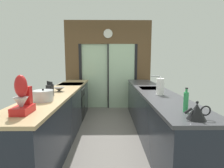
% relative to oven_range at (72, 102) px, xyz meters
% --- Properties ---
extents(ground_plane, '(5.04, 7.60, 0.02)m').
position_rel_oven_range_xyz_m(ground_plane, '(0.91, -0.65, -0.47)').
color(ground_plane, slate).
extents(back_wall_unit, '(2.64, 0.12, 2.70)m').
position_rel_oven_range_xyz_m(back_wall_unit, '(0.91, 1.15, 1.07)').
color(back_wall_unit, brown).
rests_on(back_wall_unit, ground_plane).
extents(left_counter_run, '(0.62, 3.80, 0.92)m').
position_rel_oven_range_xyz_m(left_counter_run, '(-0.00, -1.12, 0.01)').
color(left_counter_run, '#1E232D').
rests_on(left_counter_run, ground_plane).
extents(right_counter_run, '(0.62, 3.80, 0.92)m').
position_rel_oven_range_xyz_m(right_counter_run, '(1.82, -0.95, 0.01)').
color(right_counter_run, '#1E232D').
rests_on(right_counter_run, ground_plane).
extents(sink_faucet, '(0.19, 0.02, 0.26)m').
position_rel_oven_range_xyz_m(sink_faucet, '(1.97, -0.70, 0.64)').
color(sink_faucet, '#B7BABC').
rests_on(sink_faucet, right_counter_run).
extents(oven_range, '(0.60, 0.60, 0.92)m').
position_rel_oven_range_xyz_m(oven_range, '(0.00, 0.00, 0.00)').
color(oven_range, black).
rests_on(oven_range, ground_plane).
extents(mixing_bowl, '(0.21, 0.21, 0.08)m').
position_rel_oven_range_xyz_m(mixing_bowl, '(0.02, -1.10, 0.51)').
color(mixing_bowl, '#514C47').
rests_on(mixing_bowl, left_counter_run).
extents(knife_block, '(0.09, 0.14, 0.26)m').
position_rel_oven_range_xyz_m(knife_block, '(0.02, -1.59, 0.57)').
color(knife_block, black).
rests_on(knife_block, left_counter_run).
extents(stand_mixer, '(0.17, 0.27, 0.42)m').
position_rel_oven_range_xyz_m(stand_mixer, '(0.02, -2.46, 0.63)').
color(stand_mixer, red).
rests_on(stand_mixer, left_counter_run).
extents(stock_pot, '(0.28, 0.28, 0.18)m').
position_rel_oven_range_xyz_m(stock_pot, '(0.02, -1.88, 0.54)').
color(stock_pot, '#B7BABC').
rests_on(stock_pot, left_counter_run).
extents(kettle, '(0.26, 0.18, 0.18)m').
position_rel_oven_range_xyz_m(kettle, '(1.80, -2.68, 0.54)').
color(kettle, black).
rests_on(kettle, right_counter_run).
extents(soap_bottle, '(0.05, 0.05, 0.27)m').
position_rel_oven_range_xyz_m(soap_bottle, '(1.80, -2.44, 0.58)').
color(soap_bottle, '#339E56').
rests_on(soap_bottle, right_counter_run).
extents(paper_towel_roll, '(0.14, 0.14, 0.30)m').
position_rel_oven_range_xyz_m(paper_towel_roll, '(1.80, -1.45, 0.60)').
color(paper_towel_roll, '#B7BABC').
rests_on(paper_towel_roll, right_counter_run).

